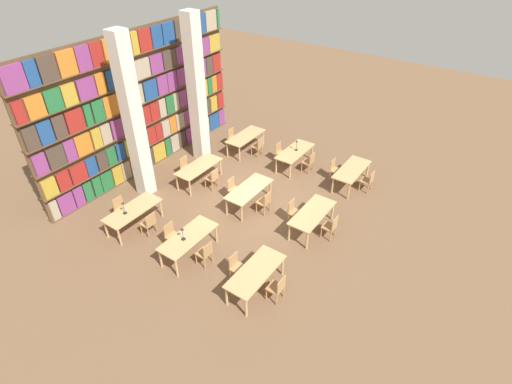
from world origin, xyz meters
The scene contains 34 objects.
ground_plane centered at (0.00, 0.00, 0.00)m, with size 40.00×40.00×0.00m, color brown.
bookshelf_bank centered at (0.02, 5.12, 2.71)m, with size 9.65×0.35×5.50m.
pillar_left centered at (-1.61, 3.76, 3.00)m, with size 0.53×0.53×6.00m.
pillar_center centered at (1.61, 3.76, 3.00)m, with size 0.53×0.53×6.00m.
reading_table_0 centered at (-3.17, -2.45, 0.66)m, with size 1.99×0.82×0.75m.
chair_0 centered at (-3.13, -3.15, 0.47)m, with size 0.42×0.40×0.87m.
chair_1 centered at (-3.13, -1.76, 0.47)m, with size 0.42×0.40×0.87m.
reading_table_1 centered at (0.04, -2.51, 0.66)m, with size 1.99×0.82×0.75m.
chair_2 centered at (0.05, -3.20, 0.47)m, with size 0.42×0.40×0.87m.
chair_3 centered at (0.05, -1.81, 0.47)m, with size 0.42×0.40×0.87m.
reading_table_2 centered at (3.29, -2.47, 0.66)m, with size 1.99×0.82×0.75m.
chair_4 centered at (3.31, -3.17, 0.47)m, with size 0.42×0.40×0.87m.
chair_5 centered at (3.31, -1.78, 0.47)m, with size 0.42×0.40×0.87m.
reading_table_3 centered at (-3.19, 0.06, 0.66)m, with size 1.99×0.82×0.75m.
chair_6 centered at (-3.23, -0.63, 0.47)m, with size 0.42×0.40×0.87m.
chair_7 centered at (-3.23, 0.76, 0.47)m, with size 0.42×0.40×0.87m.
desk_lamp_0 centered at (-3.37, 0.09, 1.05)m, with size 0.14×0.14×0.45m.
reading_table_4 centered at (-0.05, 0.02, 0.66)m, with size 1.99×0.82×0.75m.
chair_8 centered at (-0.07, -0.68, 0.47)m, with size 0.42×0.40×0.87m.
chair_9 centered at (-0.07, 0.71, 0.47)m, with size 0.42×0.40×0.87m.
reading_table_5 centered at (3.24, 0.04, 0.66)m, with size 1.99×0.82×0.75m.
chair_10 centered at (3.23, -0.66, 0.47)m, with size 0.42×0.40×0.87m.
chair_11 centered at (3.23, 0.73, 0.47)m, with size 0.42×0.40×0.87m.
desk_lamp_1 centered at (3.31, 0.02, 1.05)m, with size 0.14×0.14×0.46m.
reading_table_6 centered at (-3.26, 2.51, 0.66)m, with size 1.99×0.82×0.75m.
chair_12 centered at (-3.23, 1.81, 0.47)m, with size 0.42×0.40×0.87m.
chair_13 centered at (-3.23, 3.20, 0.47)m, with size 0.42×0.40×0.87m.
desk_lamp_2 centered at (-3.54, 2.54, 1.06)m, with size 0.14×0.14×0.47m.
reading_table_7 centered at (0.06, 2.52, 0.66)m, with size 1.99×0.82×0.75m.
chair_14 centered at (0.05, 1.82, 0.47)m, with size 0.42×0.40×0.87m.
chair_15 centered at (0.05, 3.21, 0.47)m, with size 0.42×0.40×0.87m.
reading_table_8 centered at (3.16, 2.51, 0.66)m, with size 1.99×0.82×0.75m.
chair_16 centered at (3.13, 1.81, 0.47)m, with size 0.42×0.40×0.87m.
chair_17 centered at (3.13, 3.20, 0.47)m, with size 0.42×0.40×0.87m.
Camera 1 is at (-9.49, -6.87, 8.98)m, focal length 28.00 mm.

